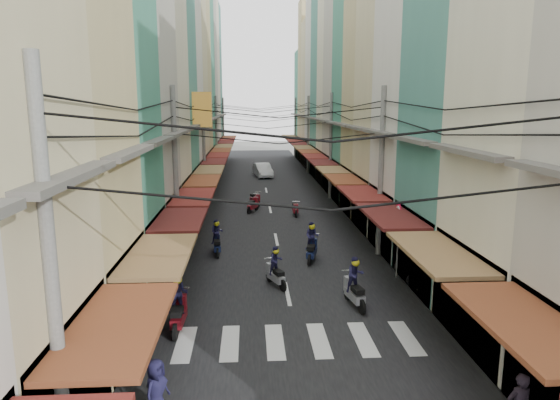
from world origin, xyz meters
name	(u,v)px	position (x,y,z in m)	size (l,w,h in m)	color
ground	(284,277)	(0.00, 0.00, 0.00)	(160.00, 160.00, 0.00)	#62625E
road	(267,194)	(0.00, 20.00, 0.01)	(10.00, 80.00, 0.02)	black
sidewalk_left	(188,195)	(-6.50, 20.00, 0.03)	(3.00, 80.00, 0.06)	gray
sidewalk_right	(345,193)	(6.50, 20.00, 0.03)	(3.00, 80.00, 0.06)	gray
crosswalk	(297,341)	(0.00, -6.00, 0.03)	(7.55, 2.40, 0.01)	silver
building_row_left	(157,69)	(-7.92, 16.56, 9.78)	(7.80, 67.67, 23.70)	silver
building_row_right	(377,75)	(7.92, 16.45, 9.41)	(7.80, 68.98, 22.59)	#429277
utility_poles	(269,115)	(0.00, 15.01, 6.59)	(10.20, 66.13, 8.20)	gray
white_car	(263,177)	(-0.06, 30.15, 0.00)	(4.91, 1.92, 1.73)	silver
bicycle	(413,274)	(5.69, -0.07, 0.00)	(0.60, 1.61, 1.11)	black
moving_scooters	(268,252)	(-0.60, 1.96, 0.55)	(6.73, 22.43, 1.96)	black
parked_scooters	(423,298)	(4.76, -3.90, 0.48)	(12.80, 16.36, 1.02)	black
pedestrians	(193,253)	(-3.91, 0.34, 1.02)	(11.87, 19.78, 2.20)	black
market_umbrella	(524,293)	(6.52, -7.22, 1.93)	(2.08, 2.08, 2.20)	#B2B2B7
traffic_sign	(398,223)	(4.78, -0.47, 2.42)	(0.10, 0.72, 3.27)	gray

